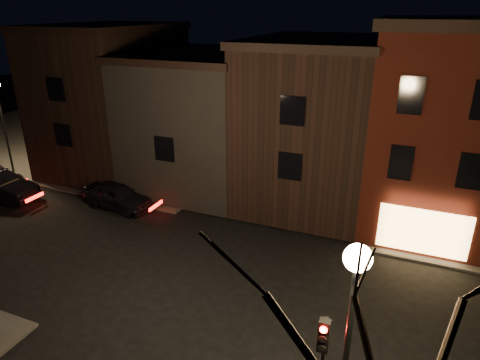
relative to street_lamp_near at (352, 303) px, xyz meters
name	(u,v)px	position (x,y,z in m)	size (l,w,h in m)	color
ground	(217,283)	(-6.20, 6.00, -5.18)	(120.00, 120.00, 0.00)	black
sidewalk_far_left	(122,125)	(-26.20, 26.00, -5.12)	(30.00, 30.00, 0.12)	#2D2B28
corner_building	(437,127)	(1.80, 15.47, 0.22)	(6.50, 8.50, 10.50)	#4F170E
row_building_a	(315,121)	(-4.70, 16.50, -0.34)	(7.30, 10.30, 9.40)	black
row_building_b	(205,118)	(-11.95, 16.50, -0.85)	(7.80, 10.30, 8.40)	black
row_building_c	(113,98)	(-19.20, 16.50, -0.09)	(7.30, 10.30, 9.90)	black
street_lamp_near	(352,303)	(0.00, 0.00, 0.00)	(0.60, 0.60, 6.48)	black
parked_car_a	(117,196)	(-14.79, 10.50, -4.43)	(1.77, 4.41, 1.50)	black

